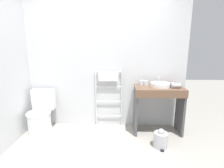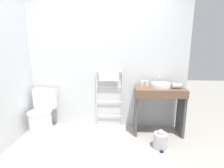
{
  "view_description": "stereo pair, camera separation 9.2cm",
  "coord_description": "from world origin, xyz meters",
  "px_view_note": "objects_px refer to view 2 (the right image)",
  "views": [
    {
      "loc": [
        0.25,
        -1.96,
        1.6
      ],
      "look_at": [
        0.17,
        0.91,
        0.95
      ],
      "focal_mm": 28.0,
      "sensor_mm": 36.0,
      "label": 1
    },
    {
      "loc": [
        0.35,
        -1.95,
        1.6
      ],
      "look_at": [
        0.17,
        0.91,
        0.95
      ],
      "focal_mm": 28.0,
      "sensor_mm": 36.0,
      "label": 2
    }
  ],
  "objects_px": {
    "towel_radiator": "(109,86)",
    "cup_near_wall": "(142,83)",
    "toilet": "(42,115)",
    "hair_dryer": "(177,86)",
    "trash_bin": "(160,140)",
    "cup_near_edge": "(146,83)",
    "sink_basin": "(161,85)"
  },
  "relations": [
    {
      "from": "sink_basin",
      "to": "trash_bin",
      "type": "distance_m",
      "value": 0.93
    },
    {
      "from": "toilet",
      "to": "hair_dryer",
      "type": "relative_size",
      "value": 3.96
    },
    {
      "from": "toilet",
      "to": "sink_basin",
      "type": "distance_m",
      "value": 2.24
    },
    {
      "from": "cup_near_wall",
      "to": "sink_basin",
      "type": "bearing_deg",
      "value": -19.7
    },
    {
      "from": "towel_radiator",
      "to": "sink_basin",
      "type": "xyz_separation_m",
      "value": [
        0.93,
        -0.21,
        0.08
      ]
    },
    {
      "from": "sink_basin",
      "to": "hair_dryer",
      "type": "bearing_deg",
      "value": -16.37
    },
    {
      "from": "cup_near_edge",
      "to": "towel_radiator",
      "type": "bearing_deg",
      "value": 170.12
    },
    {
      "from": "toilet",
      "to": "cup_near_edge",
      "type": "xyz_separation_m",
      "value": [
        1.92,
        0.18,
        0.6
      ]
    },
    {
      "from": "towel_radiator",
      "to": "hair_dryer",
      "type": "distance_m",
      "value": 1.22
    },
    {
      "from": "toilet",
      "to": "cup_near_wall",
      "type": "bearing_deg",
      "value": 6.13
    },
    {
      "from": "sink_basin",
      "to": "cup_near_edge",
      "type": "bearing_deg",
      "value": 159.33
    },
    {
      "from": "hair_dryer",
      "to": "towel_radiator",
      "type": "bearing_deg",
      "value": 166.45
    },
    {
      "from": "sink_basin",
      "to": "cup_near_wall",
      "type": "height_order",
      "value": "cup_near_wall"
    },
    {
      "from": "toilet",
      "to": "trash_bin",
      "type": "distance_m",
      "value": 2.15
    },
    {
      "from": "towel_radiator",
      "to": "trash_bin",
      "type": "height_order",
      "value": "towel_radiator"
    },
    {
      "from": "toilet",
      "to": "sink_basin",
      "type": "bearing_deg",
      "value": 2.25
    },
    {
      "from": "trash_bin",
      "to": "cup_near_edge",
      "type": "bearing_deg",
      "value": 105.96
    },
    {
      "from": "toilet",
      "to": "towel_radiator",
      "type": "xyz_separation_m",
      "value": [
        1.23,
        0.3,
        0.52
      ]
    },
    {
      "from": "cup_near_edge",
      "to": "hair_dryer",
      "type": "distance_m",
      "value": 0.52
    },
    {
      "from": "towel_radiator",
      "to": "hair_dryer",
      "type": "bearing_deg",
      "value": -13.55
    },
    {
      "from": "cup_near_wall",
      "to": "trash_bin",
      "type": "xyz_separation_m",
      "value": [
        0.25,
        -0.63,
        -0.78
      ]
    },
    {
      "from": "towel_radiator",
      "to": "sink_basin",
      "type": "distance_m",
      "value": 0.96
    },
    {
      "from": "hair_dryer",
      "to": "trash_bin",
      "type": "distance_m",
      "value": 0.95
    },
    {
      "from": "toilet",
      "to": "cup_near_wall",
      "type": "height_order",
      "value": "cup_near_wall"
    },
    {
      "from": "hair_dryer",
      "to": "cup_near_edge",
      "type": "bearing_deg",
      "value": 161.52
    },
    {
      "from": "cup_near_edge",
      "to": "trash_bin",
      "type": "xyz_separation_m",
      "value": [
        0.17,
        -0.6,
        -0.78
      ]
    },
    {
      "from": "towel_radiator",
      "to": "cup_near_wall",
      "type": "xyz_separation_m",
      "value": [
        0.61,
        -0.1,
        0.08
      ]
    },
    {
      "from": "toilet",
      "to": "cup_near_wall",
      "type": "distance_m",
      "value": 1.95
    },
    {
      "from": "toilet",
      "to": "towel_radiator",
      "type": "height_order",
      "value": "towel_radiator"
    },
    {
      "from": "trash_bin",
      "to": "towel_radiator",
      "type": "bearing_deg",
      "value": 140.04
    },
    {
      "from": "cup_near_edge",
      "to": "cup_near_wall",
      "type": "bearing_deg",
      "value": 163.4
    },
    {
      "from": "hair_dryer",
      "to": "toilet",
      "type": "bearing_deg",
      "value": -179.76
    }
  ]
}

